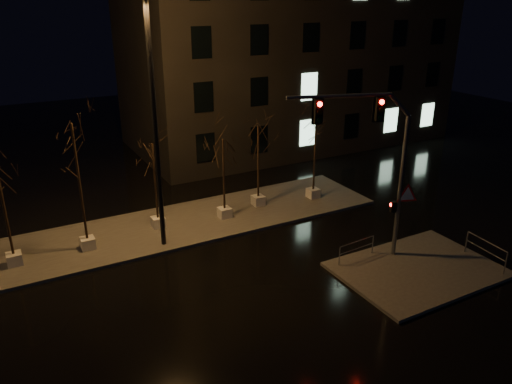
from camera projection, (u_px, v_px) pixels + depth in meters
ground at (232, 277)px, 21.76m from camera, size 90.00×90.00×0.00m
median at (182, 224)px, 26.62m from camera, size 22.00×5.00×0.15m
sidewalk_corner at (417, 270)px, 22.22m from camera, size 7.00×5.00×0.15m
building at (288, 48)px, 39.93m from camera, size 25.00×12.00×15.00m
tree_1 at (75, 153)px, 22.18m from camera, size 1.80×1.80×6.30m
tree_2 at (154, 163)px, 24.86m from camera, size 1.80×1.80×4.66m
tree_3 at (223, 157)px, 26.02m from camera, size 1.80×1.80×4.53m
tree_4 at (258, 144)px, 27.57m from camera, size 1.80×1.80×4.79m
tree_5 at (316, 133)px, 28.51m from camera, size 1.80×1.80×5.21m
traffic_signal_mast at (378, 154)px, 21.40m from camera, size 5.89×2.16×7.59m
streetlight_main at (154, 110)px, 21.94m from camera, size 2.87×0.74×11.48m
guard_rail_a at (357, 247)px, 22.77m from camera, size 2.11×0.20×0.91m
guard_rail_b at (486, 249)px, 22.41m from camera, size 0.26×2.28×1.08m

